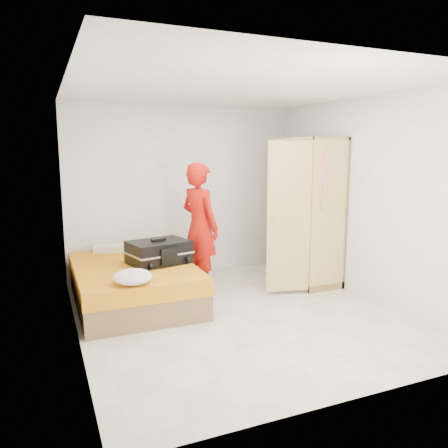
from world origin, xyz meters
name	(u,v)px	position (x,y,z in m)	size (l,w,h in m)	color
room	(238,205)	(0.00, 0.00, 1.30)	(4.00, 4.02, 2.60)	beige
bed	(133,283)	(-1.05, 0.90, 0.25)	(1.42, 2.02, 0.50)	brown
wardrobe	(304,215)	(1.45, 0.86, 1.00)	(1.16, 1.20, 2.10)	tan
person	(200,227)	(-0.08, 1.08, 0.88)	(0.64, 0.42, 1.77)	red
suitcase	(159,252)	(-0.73, 0.83, 0.64)	(0.84, 0.69, 0.32)	black
round_cushion	(133,277)	(-1.22, 0.06, 0.58)	(0.42, 0.42, 0.16)	white
pillow	(112,248)	(-1.18, 1.75, 0.55)	(0.50, 0.25, 0.09)	white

